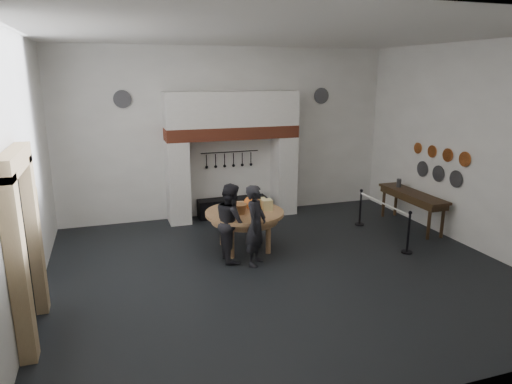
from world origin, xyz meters
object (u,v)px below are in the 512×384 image
object	(u,v)px
iron_range	(232,207)
side_table	(413,194)
visitor_far	(232,222)
barrier_post_near	(408,233)
visitor_near	(256,225)
work_table	(245,213)
barrier_post_far	(360,208)

from	to	relation	value
iron_range	side_table	bearing A→B (deg)	-29.18
visitor_far	barrier_post_near	xyz separation A→B (m)	(3.74, -0.87, -0.37)
iron_range	visitor_near	world-z (taller)	visitor_near
iron_range	work_table	size ratio (longest dim) A/B	1.09
barrier_post_near	barrier_post_far	xyz separation A→B (m)	(0.00, 2.00, 0.00)
iron_range	work_table	world-z (taller)	work_table
iron_range	visitor_near	bearing A→B (deg)	-97.08
barrier_post_near	visitor_far	bearing A→B (deg)	166.94
iron_range	side_table	world-z (taller)	side_table
iron_range	visitor_far	xyz separation A→B (m)	(-0.81, -2.91, 0.57)
work_table	visitor_far	distance (m)	0.63
work_table	barrier_post_near	xyz separation A→B (m)	(3.31, -1.34, -0.39)
visitor_near	side_table	distance (m)	4.63
barrier_post_far	visitor_near	bearing A→B (deg)	-155.34
iron_range	side_table	xyz separation A→B (m)	(4.10, -2.29, 0.62)
iron_range	visitor_far	bearing A→B (deg)	-105.56
work_table	iron_range	bearing A→B (deg)	81.01
visitor_far	iron_range	bearing A→B (deg)	-15.04
visitor_far	barrier_post_near	world-z (taller)	visitor_far
visitor_far	barrier_post_near	size ratio (longest dim) A/B	1.83
visitor_far	barrier_post_near	bearing A→B (deg)	-102.54
side_table	barrier_post_near	xyz separation A→B (m)	(-1.17, -1.49, -0.42)
visitor_near	barrier_post_far	size ratio (longest dim) A/B	1.86
visitor_near	visitor_far	bearing A→B (deg)	81.68
visitor_near	barrier_post_near	size ratio (longest dim) A/B	1.86
barrier_post_far	side_table	bearing A→B (deg)	-23.41
iron_range	barrier_post_far	xyz separation A→B (m)	(2.93, -1.78, 0.20)
iron_range	visitor_far	world-z (taller)	visitor_far
iron_range	visitor_near	size ratio (longest dim) A/B	1.14
side_table	work_table	bearing A→B (deg)	-178.03
work_table	barrier_post_far	bearing A→B (deg)	11.30
visitor_far	side_table	size ratio (longest dim) A/B	0.75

